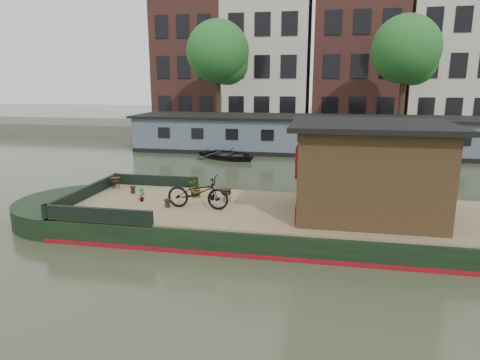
% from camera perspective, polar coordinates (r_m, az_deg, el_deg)
% --- Properties ---
extents(ground, '(120.00, 120.00, 0.00)m').
position_cam_1_polar(ground, '(12.03, 5.65, -6.87)').
color(ground, '#2F3723').
rests_on(ground, ground).
extents(houseboat_hull, '(14.01, 4.02, 0.60)m').
position_cam_1_polar(houseboat_hull, '(12.13, -0.62, -5.28)').
color(houseboat_hull, black).
rests_on(houseboat_hull, ground).
extents(houseboat_deck, '(11.80, 3.80, 0.05)m').
position_cam_1_polar(houseboat_deck, '(11.84, 5.72, -4.03)').
color(houseboat_deck, '#8F7D58').
rests_on(houseboat_deck, houseboat_hull).
extents(bow_bulwark, '(3.00, 4.00, 0.35)m').
position_cam_1_polar(bow_bulwark, '(13.22, -16.71, -1.81)').
color(bow_bulwark, black).
rests_on(bow_bulwark, houseboat_deck).
extents(cabin, '(4.00, 3.50, 2.42)m').
position_cam_1_polar(cabin, '(11.55, 16.72, 1.46)').
color(cabin, black).
rests_on(cabin, houseboat_deck).
extents(bicycle, '(1.76, 0.66, 0.92)m').
position_cam_1_polar(bicycle, '(11.81, -5.65, -1.63)').
color(bicycle, black).
rests_on(bicycle, houseboat_deck).
extents(potted_plant_a, '(0.26, 0.27, 0.43)m').
position_cam_1_polar(potted_plant_a, '(12.80, -13.01, -1.89)').
color(potted_plant_a, '#A1472E').
rests_on(potted_plant_a, houseboat_deck).
extents(potted_plant_b, '(0.23, 0.24, 0.35)m').
position_cam_1_polar(potted_plant_b, '(12.68, -3.77, -1.90)').
color(potted_plant_b, brown).
rests_on(potted_plant_b, houseboat_deck).
extents(potted_plant_c, '(0.57, 0.56, 0.48)m').
position_cam_1_polar(potted_plant_c, '(13.01, -5.89, -1.24)').
color(potted_plant_c, '#B34934').
rests_on(potted_plant_c, houseboat_deck).
extents(brazier_front, '(0.41, 0.41, 0.38)m').
position_cam_1_polar(brazier_front, '(12.45, -1.87, -2.07)').
color(brazier_front, black).
rests_on(brazier_front, houseboat_deck).
extents(brazier_rear, '(0.35, 0.35, 0.37)m').
position_cam_1_polar(brazier_rear, '(14.55, -16.26, -0.40)').
color(brazier_rear, black).
rests_on(brazier_rear, houseboat_deck).
extents(bollard_port, '(0.20, 0.20, 0.22)m').
position_cam_1_polar(bollard_port, '(13.82, -14.07, -1.27)').
color(bollard_port, black).
rests_on(bollard_port, houseboat_deck).
extents(bollard_stbd, '(0.20, 0.20, 0.23)m').
position_cam_1_polar(bollard_stbd, '(12.10, -9.63, -3.08)').
color(bollard_stbd, black).
rests_on(bollard_stbd, houseboat_deck).
extents(dinghy, '(4.25, 3.84, 0.72)m').
position_cam_1_polar(dinghy, '(23.00, -1.65, 3.72)').
color(dinghy, black).
rests_on(dinghy, ground).
extents(far_houseboat, '(20.40, 4.40, 2.11)m').
position_cam_1_polar(far_houseboat, '(25.49, 8.77, 5.87)').
color(far_houseboat, '#525C6E').
rests_on(far_houseboat, ground).
extents(quay, '(60.00, 6.00, 0.90)m').
position_cam_1_polar(quay, '(32.00, 9.25, 6.36)').
color(quay, '#47443F').
rests_on(quay, ground).
extents(townhouse_row, '(27.25, 8.00, 16.50)m').
position_cam_1_polar(townhouse_row, '(38.97, 10.30, 18.46)').
color(townhouse_row, brown).
rests_on(townhouse_row, ground).
extents(tree_left, '(4.40, 4.40, 7.40)m').
position_cam_1_polar(tree_left, '(31.28, -2.68, 16.35)').
color(tree_left, '#332316').
rests_on(tree_left, quay).
extents(tree_right, '(4.40, 4.40, 7.40)m').
position_cam_1_polar(tree_right, '(30.83, 21.46, 15.54)').
color(tree_right, '#332316').
rests_on(tree_right, quay).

